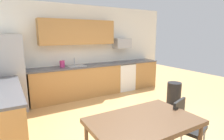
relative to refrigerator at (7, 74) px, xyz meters
The scene contains 17 objects.
ground_plane 3.24m from the refrigerator, 45.52° to the right, with size 12.00×12.00×0.00m, color tan.
wall_back 2.26m from the refrigerator, 11.16° to the left, with size 5.80×0.10×2.70m, color white.
cabinet_run_back 1.82m from the refrigerator, ahead, with size 2.65×0.60×0.90m, color #AD7A42.
cabinet_run_back_right 4.16m from the refrigerator, ahead, with size 0.90×0.60×0.90m, color #AD7A42.
cabinet_run_left 1.50m from the refrigerator, 94.83° to the right, with size 0.60×2.00×0.90m, color #AD7A42.
countertop_back 2.18m from the refrigerator, ahead, with size 4.80×0.64×0.04m, color #4C4C51.
countertop_left 1.43m from the refrigerator, 94.83° to the right, with size 0.64×2.00×0.04m, color #4C4C51.
upper_cabinets_back 2.13m from the refrigerator, ahead, with size 2.20×0.34×0.70m, color #AD7A42.
refrigerator is the anchor object (origin of this frame).
oven_range 3.41m from the refrigerator, ahead, with size 0.60×0.60×0.91m.
microwave 3.44m from the refrigerator, ahead, with size 0.54×0.36×0.32m, color #9EA0A5.
sink_basin 1.76m from the refrigerator, ahead, with size 0.48×0.40×0.14m, color #A5A8AD.
sink_faucet 1.78m from the refrigerator, ahead, with size 0.02×0.02×0.24m, color #B2B5BA.
dining_table 3.56m from the refrigerator, 65.45° to the right, with size 1.40×0.90×0.76m.
chair_near_table 4.00m from the refrigerator, 54.99° to the right, with size 0.50×0.50×0.85m.
trash_bin 4.20m from the refrigerator, 25.24° to the right, with size 0.36×0.36×0.60m, color black.
kettle 1.37m from the refrigerator, ahead, with size 0.14×0.14×0.20m, color #CC3372.
Camera 1 is at (-2.16, -2.69, 1.83)m, focal length 29.25 mm.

